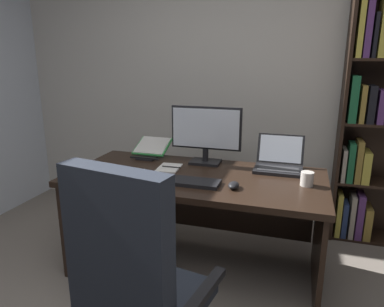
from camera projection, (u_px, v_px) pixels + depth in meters
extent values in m
cube|color=beige|center=(246.00, 74.00, 3.19)|extent=(5.02, 0.12, 2.68)
cube|color=black|center=(195.00, 178.00, 2.40)|extent=(1.72, 0.82, 0.04)
cube|color=black|center=(93.00, 211.00, 2.73)|extent=(0.03, 0.76, 0.67)
cube|color=black|center=(319.00, 243.00, 2.26)|extent=(0.03, 0.76, 0.67)
cube|color=black|center=(209.00, 201.00, 2.84)|extent=(1.60, 0.03, 0.47)
cube|color=black|center=(341.00, 122.00, 2.84)|extent=(0.02, 0.29, 1.96)
cube|color=black|center=(378.00, 237.00, 2.99)|extent=(0.75, 0.27, 0.02)
cube|color=gold|center=(338.00, 213.00, 3.00)|extent=(0.04, 0.20, 0.37)
cube|color=navy|center=(344.00, 218.00, 2.98)|extent=(0.04, 0.16, 0.30)
cube|color=gray|center=(351.00, 215.00, 2.97)|extent=(0.04, 0.21, 0.36)
cube|color=#512D66|center=(359.00, 215.00, 2.95)|extent=(0.05, 0.21, 0.38)
cube|color=olive|center=(366.00, 221.00, 2.95)|extent=(0.06, 0.22, 0.27)
cube|color=gray|center=(343.00, 164.00, 2.89)|extent=(0.03, 0.21, 0.26)
cube|color=#195633|center=(350.00, 162.00, 2.85)|extent=(0.05, 0.17, 0.32)
cube|color=olive|center=(358.00, 161.00, 2.85)|extent=(0.04, 0.20, 0.34)
cube|color=gold|center=(365.00, 166.00, 2.85)|extent=(0.06, 0.22, 0.26)
cube|color=#195633|center=(353.00, 99.00, 2.73)|extent=(0.06, 0.17, 0.36)
cube|color=olive|center=(361.00, 103.00, 2.74)|extent=(0.04, 0.22, 0.29)
cube|color=black|center=(370.00, 104.00, 2.71)|extent=(0.05, 0.20, 0.29)
cube|color=#512D66|center=(379.00, 106.00, 2.71)|extent=(0.05, 0.23, 0.26)
cube|color=gold|center=(360.00, 29.00, 2.61)|extent=(0.04, 0.19, 0.42)
cube|color=#512D66|center=(367.00, 29.00, 2.60)|extent=(0.04, 0.20, 0.41)
cube|color=black|center=(374.00, 36.00, 2.59)|extent=(0.03, 0.20, 0.31)
cube|color=gold|center=(383.00, 28.00, 2.56)|extent=(0.05, 0.19, 0.42)
cube|color=#232833|center=(149.00, 299.00, 1.66)|extent=(0.58, 0.56, 0.07)
cube|color=#232833|center=(118.00, 249.00, 1.39)|extent=(0.49, 0.18, 0.66)
cube|color=black|center=(101.00, 260.00, 1.75)|extent=(0.12, 0.39, 0.04)
cube|color=black|center=(203.00, 294.00, 1.50)|extent=(0.12, 0.39, 0.04)
cube|color=black|center=(205.00, 162.00, 2.65)|extent=(0.22, 0.16, 0.02)
cylinder|color=black|center=(205.00, 155.00, 2.63)|extent=(0.04, 0.04, 0.09)
cube|color=black|center=(206.00, 128.00, 2.59)|extent=(0.53, 0.02, 0.32)
cube|color=silver|center=(205.00, 128.00, 2.57)|extent=(0.50, 0.00, 0.29)
cube|color=black|center=(278.00, 170.00, 2.46)|extent=(0.33, 0.22, 0.02)
cube|color=#2D2D30|center=(278.00, 169.00, 2.44)|extent=(0.28, 0.12, 0.00)
cube|color=black|center=(281.00, 149.00, 2.57)|extent=(0.33, 0.08, 0.21)
cube|color=silver|center=(281.00, 149.00, 2.57)|extent=(0.30, 0.06, 0.18)
cube|color=black|center=(187.00, 182.00, 2.23)|extent=(0.42, 0.15, 0.02)
ellipsoid|color=black|center=(234.00, 185.00, 2.14)|extent=(0.06, 0.10, 0.04)
cube|color=black|center=(147.00, 158.00, 2.77)|extent=(0.14, 0.12, 0.01)
cube|color=black|center=(144.00, 158.00, 2.72)|extent=(0.24, 0.01, 0.01)
cube|color=green|center=(153.00, 146.00, 2.86)|extent=(0.27, 0.24, 0.10)
cube|color=silver|center=(152.00, 145.00, 2.85)|extent=(0.25, 0.21, 0.09)
cube|color=navy|center=(94.00, 177.00, 2.34)|extent=(0.27, 0.34, 0.01)
cube|color=navy|center=(126.00, 178.00, 2.32)|extent=(0.27, 0.34, 0.01)
cube|color=silver|center=(94.00, 175.00, 2.34)|extent=(0.25, 0.32, 0.02)
cube|color=silver|center=(126.00, 176.00, 2.32)|extent=(0.25, 0.32, 0.02)
cylinder|color=#B7B7BC|center=(110.00, 176.00, 2.33)|extent=(0.07, 0.27, 0.02)
cube|color=silver|center=(169.00, 168.00, 2.52)|extent=(0.16, 0.22, 0.01)
cylinder|color=black|center=(172.00, 167.00, 2.52)|extent=(0.14, 0.01, 0.01)
cylinder|color=silver|center=(307.00, 179.00, 2.18)|extent=(0.08, 0.08, 0.09)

